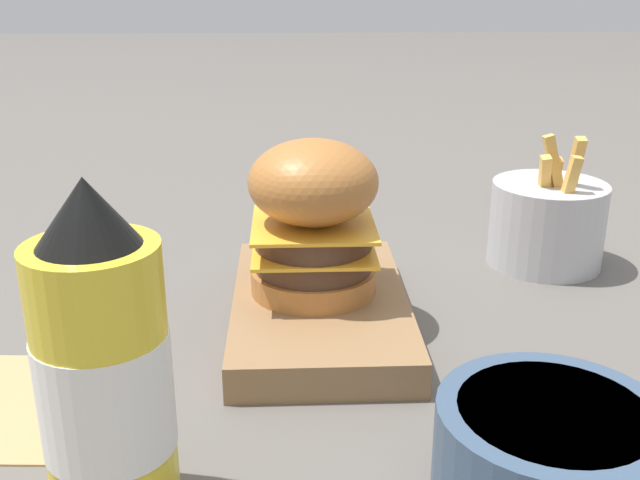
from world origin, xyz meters
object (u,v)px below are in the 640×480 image
object	(u,v)px
serving_board	(320,309)
fries_basket	(547,223)
burger	(314,216)
side_bowl	(549,452)
ketchup_bottle	(104,375)
spoon	(123,268)

from	to	relation	value
serving_board	fries_basket	world-z (taller)	fries_basket
serving_board	burger	xyz separation A→B (m)	(0.01, 0.01, 0.08)
fries_basket	side_bowl	world-z (taller)	fries_basket
ketchup_bottle	fries_basket	bearing A→B (deg)	-45.32
serving_board	spoon	world-z (taller)	serving_board
ketchup_bottle	serving_board	bearing A→B (deg)	-28.70
ketchup_bottle	spoon	xyz separation A→B (m)	(0.36, 0.07, -0.08)
serving_board	spoon	bearing A→B (deg)	57.71
serving_board	spoon	size ratio (longest dim) A/B	2.04
spoon	side_bowl	bearing A→B (deg)	0.81
burger	spoon	world-z (taller)	burger
serving_board	side_bowl	size ratio (longest dim) A/B	1.90
spoon	fries_basket	bearing A→B (deg)	50.21
burger	side_bowl	size ratio (longest dim) A/B	1.00
burger	ketchup_bottle	size ratio (longest dim) A/B	0.67
serving_board	fries_basket	distance (m)	0.28
serving_board	burger	distance (m)	0.08
serving_board	ketchup_bottle	world-z (taller)	ketchup_bottle
burger	ketchup_bottle	world-z (taller)	ketchup_bottle
ketchup_bottle	fries_basket	distance (m)	0.53
ketchup_bottle	side_bowl	distance (m)	0.26
fries_basket	side_bowl	bearing A→B (deg)	161.99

